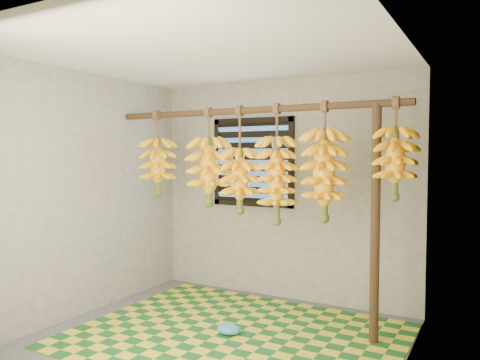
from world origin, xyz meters
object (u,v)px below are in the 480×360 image
Objects in this scene: woven_mat at (236,335)px; plastic_bag at (229,329)px; banana_bunch_f at (395,163)px; banana_bunch_a at (158,167)px; banana_bunch_c at (240,180)px; support_post at (375,225)px; banana_bunch_b at (209,171)px; banana_bunch_e at (324,175)px; banana_bunch_d at (277,180)px.

plastic_bag reaches higher than woven_mat.
banana_bunch_a is at bearing 180.00° from banana_bunch_f.
banana_bunch_c is at bearing 180.00° from banana_bunch_f.
plastic_bag is at bearing -163.91° from woven_mat.
support_post is 1.69m from banana_bunch_b.
banana_bunch_b and banana_bunch_e have the same top height.
banana_bunch_c reaches higher than support_post.
woven_mat is 12.46× the size of plastic_bag.
banana_bunch_e reaches higher than plastic_bag.
banana_bunch_e is 0.60m from banana_bunch_f.
banana_bunch_f is (1.44, 0.00, 0.18)m from banana_bunch_c.
woven_mat is 3.30× the size of banana_bunch_f.
plastic_bag is (-1.15, -0.45, -0.95)m from support_post.
banana_bunch_e is (-0.44, 0.00, 0.41)m from support_post.
support_post is 1.55m from plastic_bag.
banana_bunch_d is 1.06× the size of banana_bunch_e.
banana_bunch_e is (0.71, 0.45, 1.35)m from plastic_bag.
banana_bunch_b is (-0.49, 0.45, 1.36)m from plastic_bag.
banana_bunch_f is at bearing 0.00° from banana_bunch_d.
plastic_bag is 2.01m from banana_bunch_f.
banana_bunch_a reaches higher than plastic_bag.
banana_bunch_c is at bearing 180.00° from support_post.
plastic_bag is 0.22× the size of banana_bunch_c.
banana_bunch_b and banana_bunch_c have the same top height.
banana_bunch_a is (-1.13, 0.45, 1.40)m from plastic_bag.
woven_mat is 2.63× the size of banana_bunch_e.
banana_bunch_a and banana_bunch_c have the same top height.
banana_bunch_a is at bearing 180.00° from banana_bunch_c.
banana_bunch_e is (1.84, 0.00, -0.05)m from banana_bunch_a.
plastic_bag is at bearing -42.51° from banana_bunch_b.
woven_mat is at bearing -158.56° from support_post.
support_post is 0.96m from banana_bunch_d.
plastic_bag is at bearing -21.47° from banana_bunch_a.
banana_bunch_d reaches higher than support_post.
banana_bunch_c is 0.84m from banana_bunch_e.
plastic_bag is at bearing -73.02° from banana_bunch_c.
support_post is at bearing 0.00° from banana_bunch_d.
woven_mat is 0.08m from plastic_bag.
banana_bunch_f is (2.43, 0.00, 0.06)m from banana_bunch_a.
banana_bunch_f is (0.59, 0.00, 0.11)m from banana_bunch_e.
banana_bunch_e is at bearing 180.00° from banana_bunch_f.
banana_bunch_d is (0.19, 0.43, 1.34)m from woven_mat.
support_post is 0.60m from banana_bunch_e.
plastic_bag is at bearing -119.55° from banana_bunch_d.
plastic_bag is 0.23× the size of banana_bunch_b.
plastic_bag is at bearing -161.09° from banana_bunch_f.
support_post is 2.24× the size of banana_bunch_a.
banana_bunch_f is at bearing 18.91° from plastic_bag.
banana_bunch_b is 1.79m from banana_bunch_f.
plastic_bag is 1.86m from banana_bunch_a.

